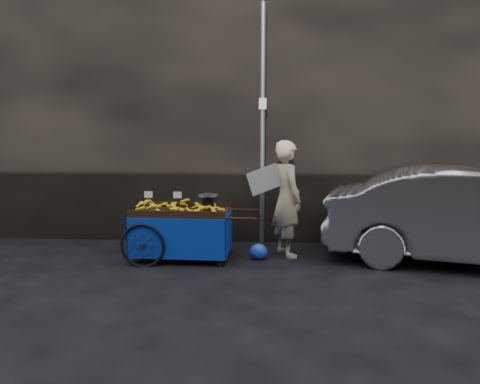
# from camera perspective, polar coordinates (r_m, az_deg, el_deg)

# --- Properties ---
(ground) EXTENTS (80.00, 80.00, 0.00)m
(ground) POSITION_cam_1_polar(r_m,az_deg,el_deg) (6.80, -0.09, -9.40)
(ground) COLOR black
(ground) RESTS_ON ground
(building_wall) EXTENTS (13.50, 2.00, 5.00)m
(building_wall) POSITION_cam_1_polar(r_m,az_deg,el_deg) (9.09, 3.52, 10.94)
(building_wall) COLOR black
(building_wall) RESTS_ON ground
(street_pole) EXTENTS (0.12, 0.10, 4.00)m
(street_pole) POSITION_cam_1_polar(r_m,az_deg,el_deg) (7.77, 2.77, 7.80)
(street_pole) COLOR slate
(street_pole) RESTS_ON ground
(banana_cart) EXTENTS (2.00, 1.02, 1.08)m
(banana_cart) POSITION_cam_1_polar(r_m,az_deg,el_deg) (7.27, -7.44, -2.92)
(banana_cart) COLOR black
(banana_cart) RESTS_ON ground
(vendor) EXTENTS (0.97, 0.79, 1.82)m
(vendor) POSITION_cam_1_polar(r_m,az_deg,el_deg) (7.35, 5.68, -0.81)
(vendor) COLOR tan
(vendor) RESTS_ON ground
(plastic_bag) EXTENTS (0.27, 0.22, 0.25)m
(plastic_bag) POSITION_cam_1_polar(r_m,az_deg,el_deg) (7.25, 2.28, -7.28)
(plastic_bag) COLOR blue
(plastic_bag) RESTS_ON ground
(parked_car) EXTENTS (4.55, 2.47, 1.42)m
(parked_car) POSITION_cam_1_polar(r_m,az_deg,el_deg) (7.70, 26.74, -2.76)
(parked_car) COLOR silver
(parked_car) RESTS_ON ground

